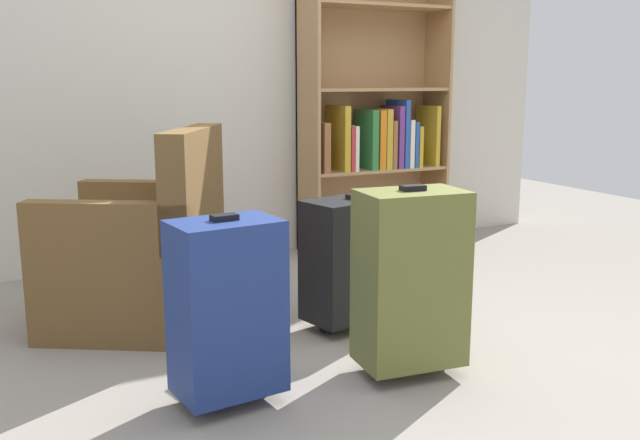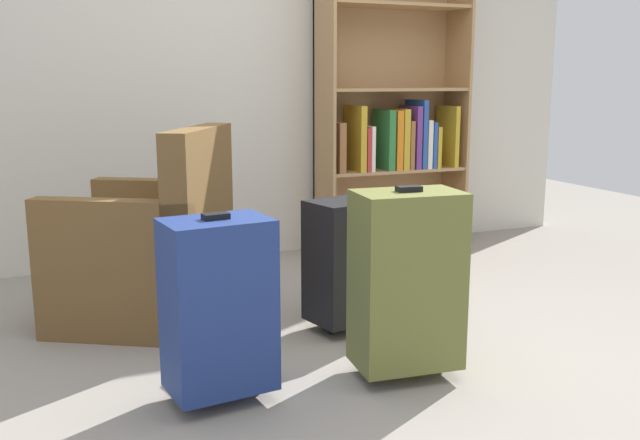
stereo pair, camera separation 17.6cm
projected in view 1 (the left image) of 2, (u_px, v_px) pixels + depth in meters
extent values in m
plane|color=gray|center=(403.00, 372.00, 2.71)|extent=(8.28, 8.28, 0.00)
cube|color=beige|center=(224.00, 47.00, 4.28)|extent=(4.73, 0.10, 2.60)
cube|color=#A87F51|center=(308.00, 91.00, 4.33)|extent=(0.02, 0.33, 2.07)
cube|color=#A87F51|center=(437.00, 90.00, 4.74)|extent=(0.02, 0.33, 2.07)
cube|color=#A87F51|center=(364.00, 91.00, 4.67)|extent=(0.98, 0.02, 2.07)
cube|color=#A87F51|center=(373.00, 245.00, 4.73)|extent=(0.94, 0.31, 0.02)
cube|color=#A87F51|center=(374.00, 169.00, 4.63)|extent=(0.94, 0.31, 0.02)
cube|color=#A87F51|center=(375.00, 89.00, 4.53)|extent=(0.94, 0.31, 0.02)
cube|color=#A87F51|center=(376.00, 6.00, 4.43)|extent=(0.94, 0.31, 0.02)
cube|color=brown|center=(320.00, 147.00, 4.38)|extent=(0.04, 0.22, 0.31)
cube|color=gold|center=(338.00, 138.00, 4.45)|extent=(0.04, 0.26, 0.41)
cube|color=#B22D2D|center=(344.00, 148.00, 4.48)|extent=(0.03, 0.26, 0.28)
cube|color=silver|center=(350.00, 148.00, 4.47)|extent=(0.02, 0.22, 0.28)
cube|color=#2D7238|center=(366.00, 139.00, 4.53)|extent=(0.04, 0.24, 0.38)
cube|color=orange|center=(374.00, 139.00, 4.56)|extent=(0.04, 0.25, 0.38)
cube|color=gold|center=(382.00, 139.00, 4.56)|extent=(0.04, 0.21, 0.39)
cube|color=brown|center=(387.00, 144.00, 4.59)|extent=(0.03, 0.21, 0.31)
cube|color=#66337F|center=(392.00, 137.00, 4.62)|extent=(0.04, 0.25, 0.40)
cube|color=#264C99|center=(398.00, 133.00, 4.63)|extent=(0.03, 0.25, 0.44)
cube|color=silver|center=(402.00, 143.00, 4.67)|extent=(0.03, 0.27, 0.31)
cube|color=#264C99|center=(410.00, 144.00, 4.65)|extent=(0.03, 0.19, 0.30)
cube|color=gold|center=(411.00, 146.00, 4.70)|extent=(0.03, 0.25, 0.27)
cube|color=gold|center=(428.00, 135.00, 4.74)|extent=(0.03, 0.25, 0.40)
cube|color=brown|center=(135.00, 281.00, 3.23)|extent=(0.96, 0.96, 0.40)
cube|color=#91724F|center=(132.00, 230.00, 3.18)|extent=(0.75, 0.72, 0.08)
cube|color=brown|center=(193.00, 185.00, 3.12)|extent=(0.46, 0.67, 0.50)
cube|color=brown|center=(152.00, 203.00, 3.46)|extent=(0.66, 0.44, 0.22)
cube|color=brown|center=(107.00, 228.00, 2.87)|extent=(0.66, 0.44, 0.22)
cylinder|color=#1E7F4C|center=(245.00, 309.00, 3.30)|extent=(0.08, 0.08, 0.10)
torus|color=#1E7F4C|center=(256.00, 306.00, 3.33)|extent=(0.06, 0.01, 0.06)
cube|color=navy|center=(227.00, 307.00, 2.38)|extent=(0.38, 0.28, 0.60)
cube|color=black|center=(224.00, 217.00, 2.32)|extent=(0.09, 0.06, 0.02)
cylinder|color=black|center=(196.00, 405.00, 2.38)|extent=(0.06, 0.06, 0.05)
cylinder|color=black|center=(261.00, 388.00, 2.51)|extent=(0.06, 0.06, 0.05)
cube|color=black|center=(355.00, 257.00, 3.17)|extent=(0.52, 0.35, 0.54)
cube|color=black|center=(356.00, 196.00, 3.12)|extent=(0.09, 0.07, 0.02)
cylinder|color=black|center=(327.00, 327.00, 3.13)|extent=(0.06, 0.06, 0.05)
cylinder|color=black|center=(380.00, 312.00, 3.33)|extent=(0.06, 0.06, 0.05)
cube|color=brown|center=(410.00, 278.00, 2.63)|extent=(0.41, 0.28, 0.66)
cube|color=black|center=(413.00, 188.00, 2.56)|extent=(0.09, 0.06, 0.02)
cylinder|color=black|center=(376.00, 372.00, 2.65)|extent=(0.05, 0.05, 0.05)
cylinder|color=black|center=(439.00, 362.00, 2.74)|extent=(0.05, 0.05, 0.05)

